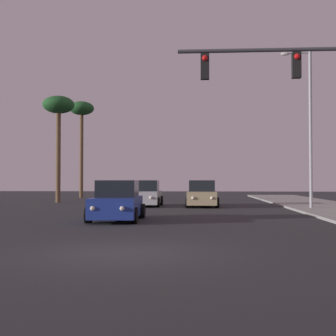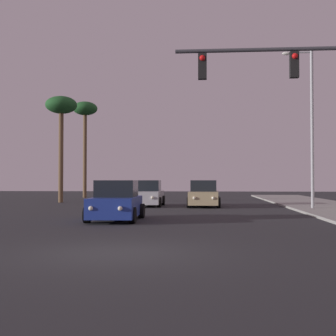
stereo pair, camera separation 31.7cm
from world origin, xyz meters
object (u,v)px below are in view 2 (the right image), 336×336
street_lamp (310,120)px  palm_tree_mid (61,110)px  car_tan (204,195)px  car_blue (116,202)px  traffic_light_mast (307,93)px  car_silver (147,194)px  palm_tree_far (85,114)px

street_lamp → palm_tree_mid: size_ratio=1.11×
car_tan → palm_tree_mid: 13.43m
car_blue → traffic_light_mast: 8.78m
car_silver → palm_tree_mid: palm_tree_mid is taller
car_silver → traffic_light_mast: 16.16m
car_silver → palm_tree_mid: size_ratio=0.53×
car_blue → car_tan: bearing=-111.4°
car_blue → street_lamp: (9.64, 7.51, 4.36)m
car_blue → palm_tree_mid: bearing=-67.0°
palm_tree_far → traffic_light_mast: bearing=-61.9°
car_silver → street_lamp: (9.66, -3.30, 4.36)m
car_blue → traffic_light_mast: (7.23, -3.08, 3.92)m
car_tan → palm_tree_mid: size_ratio=0.53×
traffic_light_mast → palm_tree_far: palm_tree_far is taller
car_tan → traffic_light_mast: traffic_light_mast is taller
street_lamp → palm_tree_mid: 18.66m
car_silver → traffic_light_mast: bearing=116.8°
traffic_light_mast → palm_tree_mid: bearing=128.1°
car_silver → traffic_light_mast: (7.24, -13.90, 3.92)m
car_tan → street_lamp: bearing=155.0°
car_blue → palm_tree_far: (-7.95, 25.32, 7.38)m
street_lamp → palm_tree_mid: (-16.84, 7.81, 1.89)m
traffic_light_mast → car_blue: bearing=156.9°
car_tan → street_lamp: size_ratio=0.48×
street_lamp → palm_tree_far: 25.22m
car_silver → palm_tree_mid: (-7.18, 4.51, 6.25)m
car_tan → palm_tree_mid: bearing=-23.2°
car_tan → traffic_light_mast: (3.59, -13.52, 3.92)m
palm_tree_far → car_tan: bearing=-52.1°
palm_tree_far → street_lamp: bearing=-45.4°
traffic_light_mast → palm_tree_mid: 23.50m
car_silver → traffic_light_mast: size_ratio=0.66×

